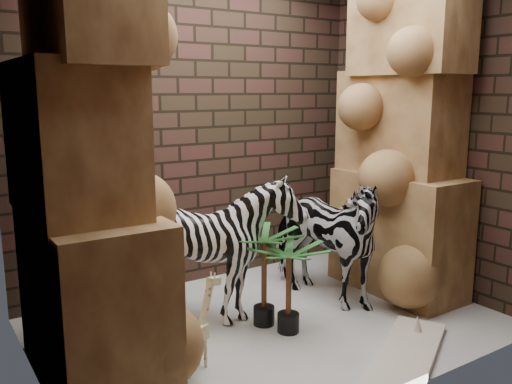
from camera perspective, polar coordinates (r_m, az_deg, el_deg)
floor at (r=4.43m, az=1.67°, el=-13.88°), size 3.50×3.50×0.00m
wall_back at (r=5.11m, az=-6.34°, el=6.81°), size 3.50×0.00×3.50m
wall_front at (r=3.11m, az=15.18°, el=3.97°), size 3.50×0.00×3.50m
wall_left at (r=3.36m, az=-23.50°, el=3.94°), size 0.00×3.00×3.00m
wall_right at (r=5.24m, az=17.75°, el=6.47°), size 0.00×3.00×3.00m
rock_pillar_left at (r=3.44m, az=-17.75°, el=4.45°), size 0.68×1.30×3.00m
rock_pillar_right at (r=4.99m, az=15.34°, el=6.40°), size 0.58×1.25×3.00m
zebra_right at (r=4.70m, az=6.90°, el=-3.71°), size 0.78×1.22×1.36m
zebra_left at (r=4.31m, az=-4.13°, el=-6.72°), size 1.07×1.29×1.11m
giraffe_toy at (r=3.66m, az=-6.73°, el=-13.91°), size 0.35×0.22×0.65m
palm_front at (r=4.28m, az=0.86°, el=-9.04°), size 0.36×0.36×0.79m
palm_back at (r=4.18m, az=3.49°, el=-10.18°), size 0.36×0.36×0.71m
surfboard at (r=3.93m, az=15.29°, el=-17.29°), size 1.47×1.06×0.05m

